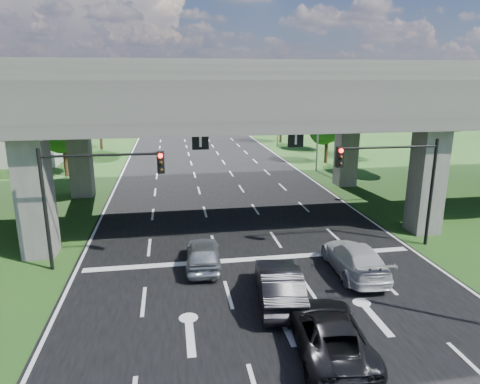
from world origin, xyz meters
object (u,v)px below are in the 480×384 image
object	(u,v)px
signal_right	(397,174)
car_silver	(203,253)
car_dark	(279,284)
car_white	(355,258)
car_trailing	(329,333)
streetlight_far	(315,113)
signal_left	(91,185)
streetlight_beyond	(275,103)

from	to	relation	value
signal_right	car_silver	size ratio (longest dim) A/B	1.44
car_dark	car_white	bearing A→B (deg)	-146.49
car_dark	car_white	world-z (taller)	car_dark
signal_right	car_trailing	world-z (taller)	signal_right
signal_right	streetlight_far	bearing A→B (deg)	83.53
streetlight_far	car_white	bearing A→B (deg)	-103.88
car_white	car_trailing	size ratio (longest dim) A/B	1.01
signal_right	signal_left	size ratio (longest dim) A/B	1.00
car_dark	car_trailing	size ratio (longest dim) A/B	0.96
streetlight_beyond	car_dark	distance (m)	42.42
signal_left	car_dark	xyz separation A→B (m)	(8.02, -4.89, -3.36)
signal_right	car_trailing	size ratio (longest dim) A/B	1.19
signal_right	streetlight_beyond	world-z (taller)	streetlight_beyond
signal_right	car_white	distance (m)	5.56
signal_right	car_silver	distance (m)	11.06
signal_left	streetlight_beyond	xyz separation A→B (m)	(17.92, 36.06, 1.66)
car_silver	car_trailing	bearing A→B (deg)	119.65
signal_right	car_white	world-z (taller)	signal_right
signal_right	streetlight_far	size ratio (longest dim) A/B	0.60
streetlight_beyond	car_white	world-z (taller)	streetlight_beyond
streetlight_beyond	car_silver	bearing A→B (deg)	-109.00
streetlight_far	streetlight_beyond	bearing A→B (deg)	90.00
streetlight_far	signal_right	bearing A→B (deg)	-96.47
car_silver	car_white	bearing A→B (deg)	168.88
streetlight_beyond	signal_right	bearing A→B (deg)	-93.61
car_silver	car_dark	size ratio (longest dim) A/B	0.86
streetlight_far	car_trailing	xyz separation A→B (m)	(-9.07, -28.47, -5.12)
signal_left	streetlight_far	size ratio (longest dim) A/B	0.60
car_white	car_trailing	xyz separation A→B (m)	(-3.42, -5.62, -0.04)
signal_left	car_trailing	xyz separation A→B (m)	(8.85, -8.42, -3.46)
streetlight_far	car_white	size ratio (longest dim) A/B	1.97
car_dark	car_trailing	world-z (taller)	car_dark
signal_left	car_silver	world-z (taller)	signal_left
signal_right	car_trailing	xyz separation A→B (m)	(-6.80, -8.42, -3.46)
car_dark	signal_left	bearing A→B (deg)	-24.01
signal_right	streetlight_far	world-z (taller)	streetlight_far
signal_left	car_trailing	bearing A→B (deg)	-43.56
signal_right	car_dark	xyz separation A→B (m)	(-7.63, -4.89, -3.36)
streetlight_far	car_trailing	world-z (taller)	streetlight_far
streetlight_beyond	car_dark	world-z (taller)	streetlight_beyond
signal_left	car_silver	bearing A→B (deg)	-10.31
streetlight_far	car_silver	size ratio (longest dim) A/B	2.40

